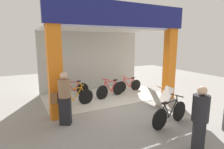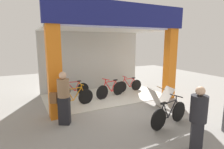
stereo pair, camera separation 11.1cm
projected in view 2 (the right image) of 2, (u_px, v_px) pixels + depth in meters
ground_plane at (121, 106)px, 7.33m from camera, size 18.80×18.80×0.00m
shop_facade at (104, 52)px, 8.31m from camera, size 5.60×3.41×3.91m
bicycle_inside_0 at (129, 85)px, 9.37m from camera, size 1.46×0.40×0.80m
bicycle_inside_1 at (74, 89)px, 8.64m from camera, size 1.46×0.40×0.80m
bicycle_inside_2 at (111, 90)px, 8.41m from camera, size 1.59×0.54×0.90m
bicycle_inside_3 at (74, 98)px, 7.21m from camera, size 1.60×0.44×0.88m
bicycle_parked_0 at (169, 114)px, 5.58m from camera, size 1.62×0.45×0.90m
sandwich_board_sign at (160, 97)px, 7.18m from camera, size 0.98×0.74×0.78m
pedestrian_0 at (63, 97)px, 5.60m from camera, size 0.65×0.51×1.65m
pedestrian_1 at (198, 120)px, 4.10m from camera, size 0.52×0.52×1.59m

